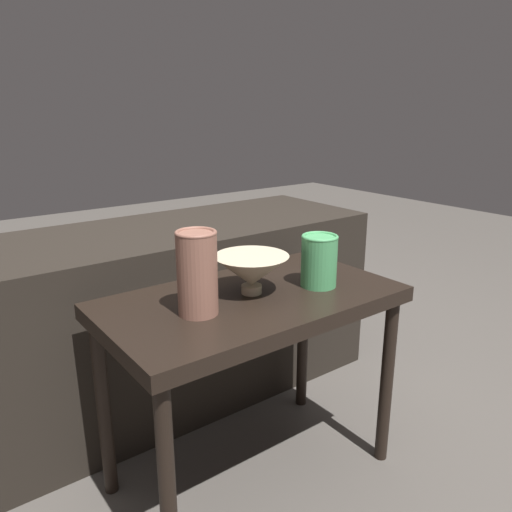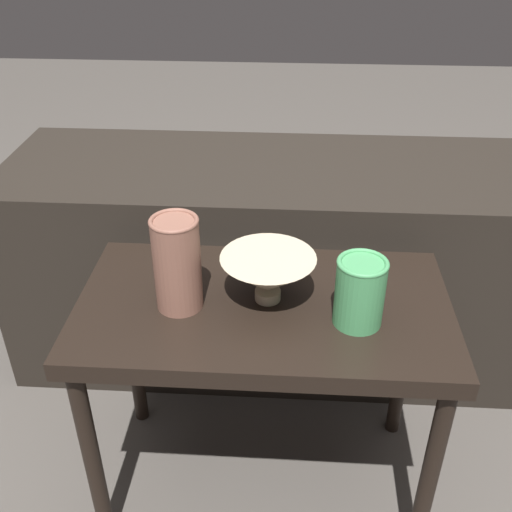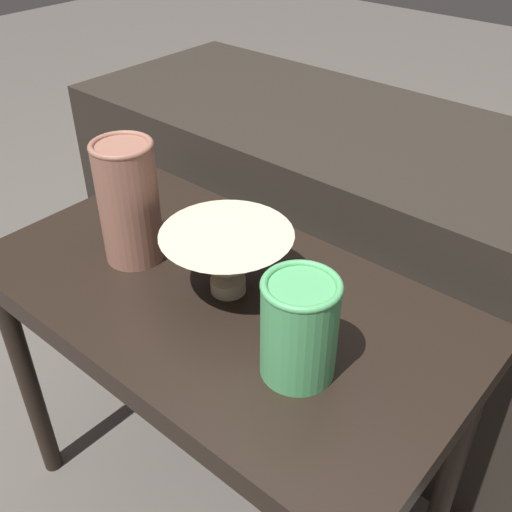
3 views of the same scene
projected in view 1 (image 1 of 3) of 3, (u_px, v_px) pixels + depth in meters
The scene contains 6 objects.
ground_plane at pixel (252, 472), 1.43m from camera, with size 8.00×8.00×0.00m, color #4C4742.
table at pixel (252, 319), 1.29m from camera, with size 0.76×0.42×0.54m.
couch_backdrop at pixel (164, 315), 1.73m from camera, with size 1.49×0.50×0.62m.
bowl at pixel (251, 271), 1.26m from camera, with size 0.19×0.19×0.10m.
vase_textured_left at pixel (197, 272), 1.13m from camera, with size 0.09×0.09×0.20m.
vase_colorful_right at pixel (319, 260), 1.31m from camera, with size 0.10×0.10×0.14m.
Camera 1 is at (-0.70, -0.95, 1.01)m, focal length 35.00 mm.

